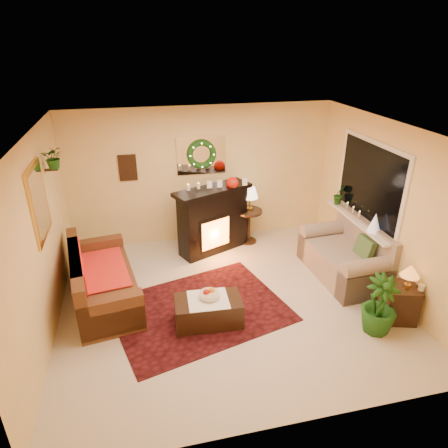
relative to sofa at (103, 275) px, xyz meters
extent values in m
plane|color=beige|center=(1.85, -0.49, -0.43)|extent=(5.00, 5.00, 0.00)
plane|color=white|center=(1.85, -0.49, 2.17)|extent=(5.00, 5.00, 0.00)
plane|color=#EFD88C|center=(1.85, 1.76, 0.87)|extent=(5.00, 5.00, 0.00)
plane|color=#EFD88C|center=(1.85, -2.74, 0.87)|extent=(5.00, 5.00, 0.00)
plane|color=#EFD88C|center=(-0.65, -0.49, 0.87)|extent=(4.50, 4.50, 0.00)
plane|color=#EFD88C|center=(4.35, -0.49, 0.87)|extent=(4.50, 4.50, 0.00)
cube|color=#571914|center=(1.36, -0.61, -0.42)|extent=(2.83, 2.39, 0.01)
cube|color=#3E281C|center=(0.00, 0.00, 0.00)|extent=(1.16, 2.08, 0.85)
cube|color=#B7160D|center=(-0.05, 0.13, 0.03)|extent=(0.77, 1.25, 0.02)
cube|color=black|center=(1.93, 1.18, 0.12)|extent=(1.35, 0.89, 1.18)
sphere|color=#BB1206|center=(2.30, 1.19, 0.87)|extent=(0.23, 0.23, 0.23)
cylinder|color=white|center=(1.50, 1.15, 0.83)|extent=(0.06, 0.06, 0.19)
cylinder|color=white|center=(1.69, 1.19, 0.83)|extent=(0.06, 0.06, 0.18)
cube|color=white|center=(1.85, 1.74, 1.27)|extent=(0.92, 0.02, 0.72)
torus|color=#194719|center=(1.85, 1.70, 1.29)|extent=(0.55, 0.11, 0.55)
cube|color=#381E11|center=(0.50, 1.74, 1.12)|extent=(0.32, 0.03, 0.48)
cube|color=gold|center=(-0.63, -0.19, 1.32)|extent=(0.03, 0.84, 1.00)
imported|color=#194719|center=(-0.49, 0.56, 1.54)|extent=(0.33, 0.28, 0.36)
cube|color=tan|center=(3.91, -0.20, -0.01)|extent=(1.02, 1.66, 0.93)
cube|color=white|center=(4.33, 0.06, 1.12)|extent=(0.03, 1.86, 1.36)
cube|color=black|center=(4.32, 0.06, 1.12)|extent=(0.02, 1.70, 1.22)
cube|color=white|center=(4.23, 0.06, 0.44)|extent=(0.22, 1.86, 0.04)
cone|color=white|center=(4.22, -0.40, 0.61)|extent=(0.21, 0.21, 0.32)
imported|color=#1E5124|center=(4.22, 0.77, 0.66)|extent=(0.27, 0.21, 0.48)
cylinder|color=#3B2611|center=(2.67, 1.34, -0.11)|extent=(0.52, 0.52, 0.68)
cone|color=#FFDEBA|center=(2.69, 1.34, 0.45)|extent=(0.31, 0.31, 0.47)
cube|color=black|center=(4.11, -1.42, -0.16)|extent=(0.54, 0.54, 0.54)
cone|color=gold|center=(4.14, -1.46, 0.32)|extent=(0.26, 0.26, 0.38)
cube|color=#4A2E1D|center=(1.44, -0.92, -0.22)|extent=(0.95, 0.56, 0.39)
cylinder|color=beige|center=(1.46, -0.88, 0.02)|extent=(0.27, 0.27, 0.06)
imported|color=#113D11|center=(3.66, -1.60, 0.02)|extent=(1.56, 1.56, 2.55)
camera|label=1|loc=(0.64, -5.40, 3.27)|focal=32.00mm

